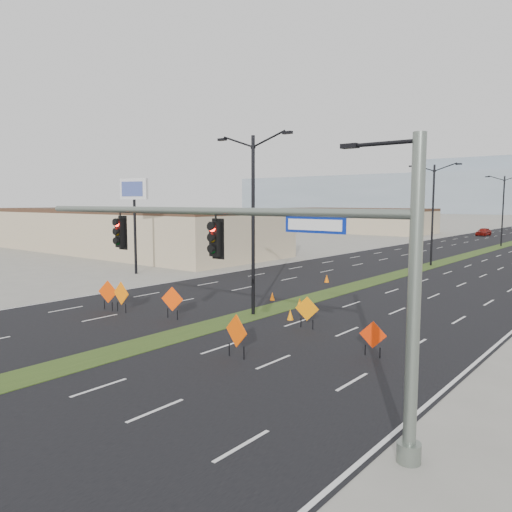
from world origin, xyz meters
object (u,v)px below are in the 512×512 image
Objects in this scene: pole_sign_west at (134,197)px; cone_3 at (327,279)px; construction_sign_4 at (236,332)px; cone_0 at (290,315)px; streetlight_1 at (433,211)px; car_left at (484,232)px; construction_sign_5 at (373,336)px; construction_sign_2 at (172,300)px; construction_sign_3 at (307,310)px; construction_sign_1 at (121,294)px; streetlight_2 at (503,208)px; streetlight_0 at (253,219)px; signal_mast at (262,256)px; cone_2 at (300,302)px; construction_sign_0 at (108,293)px; cone_1 at (272,296)px.

cone_3 is at bearing 6.21° from pole_sign_west.
construction_sign_4 is 3.05× the size of cone_0.
pole_sign_west is (-18.40, -22.08, 1.37)m from streetlight_1.
construction_sign_5 is (16.79, -80.45, 0.13)m from car_left.
construction_sign_2 is (5.27, -81.18, 0.31)m from car_left.
construction_sign_3 is at bearing 4.51° from construction_sign_2.
construction_sign_5 is (15.05, 1.50, -0.18)m from construction_sign_1.
pole_sign_west is at bearing 147.22° from construction_sign_3.
pole_sign_west is at bearing -93.94° from car_left.
construction_sign_4 is at bearing -44.81° from pole_sign_west.
cone_0 is at bearing 18.28° from construction_sign_2.
streetlight_1 is 2.27× the size of car_left.
streetlight_1 is 28.00m from streetlight_2.
construction_sign_5 is (11.52, 0.73, -0.17)m from construction_sign_2.
streetlight_0 is 2.27× the size of car_left.
construction_sign_5 is 0.18× the size of pole_sign_west.
construction_sign_3 is 0.20× the size of pole_sign_west.
construction_sign_5 is 2.34× the size of cone_3.
signal_mast is 9.12× the size of construction_sign_2.
streetlight_2 reaches higher than car_left.
construction_sign_5 is (0.18, 7.16, -3.91)m from signal_mast.
streetlight_1 is 1.19× the size of pole_sign_west.
construction_sign_3 is at bearing -51.94° from cone_2.
construction_sign_2 reaches higher than cone_3.
cone_2 is at bearing 25.60° from construction_sign_0.
construction_sign_3 is at bearing -0.11° from construction_sign_0.
cone_0 is at bearing -42.42° from cone_1.
streetlight_2 is 52.78m from cone_2.
car_left is at bearing 94.97° from cone_1.
construction_sign_4 is at bearing -72.92° from cone_0.
streetlight_1 reaches higher than pole_sign_west.
construction_sign_3 is at bearing 105.42° from construction_sign_4.
cone_1 is at bearing 37.19° from construction_sign_0.
streetlight_2 reaches higher than construction_sign_5.
construction_sign_5 is 2.52× the size of cone_0.
streetlight_1 is 32.00m from construction_sign_2.
streetlight_0 reaches higher than pole_sign_west.
signal_mast is at bearing -46.86° from pole_sign_west.
construction_sign_5 is at bearing -38.62° from cone_2.
construction_sign_2 is (-11.33, 6.43, -3.74)m from signal_mast.
cone_0 is at bearing 6.66° from streetlight_0.
cone_1 is (-1.64, -52.05, -5.15)m from streetlight_2.
streetlight_1 is 1.00× the size of streetlight_2.
cone_3 is (-2.67, 12.44, -5.10)m from streetlight_0.
streetlight_0 reaches higher than signal_mast.
cone_1 is at bearing -93.91° from streetlight_1.
construction_sign_4 is (10.77, -2.16, 0.02)m from construction_sign_1.
pole_sign_west reaches higher than construction_sign_3.
construction_sign_4 is at bearing -77.26° from car_left.
car_left is 79.21m from construction_sign_3.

